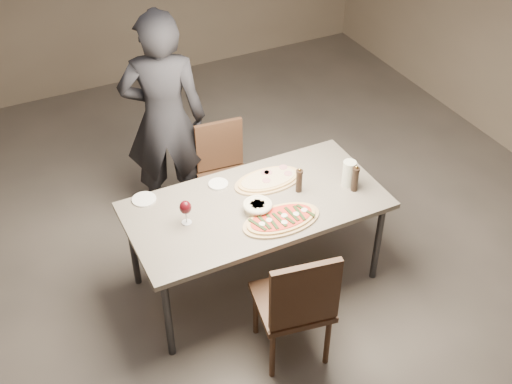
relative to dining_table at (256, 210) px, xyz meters
name	(u,v)px	position (x,y,z in m)	size (l,w,h in m)	color
room	(256,124)	(0.00, 0.00, 0.71)	(7.00, 7.00, 7.00)	#5D5550
dining_table	(256,210)	(0.00, 0.00, 0.00)	(1.80, 0.90, 0.75)	slate
zucchini_pizza	(281,219)	(0.07, -0.25, 0.07)	(0.56, 0.31, 0.05)	tan
ham_pizza	(269,180)	(0.19, 0.18, 0.07)	(0.53, 0.29, 0.04)	tan
bread_basket	(258,207)	(-0.03, -0.08, 0.10)	(0.20, 0.20, 0.07)	beige
oil_dish	(218,184)	(-0.15, 0.31, 0.07)	(0.14, 0.14, 0.02)	white
pepper_mill_left	(299,181)	(0.33, -0.01, 0.15)	(0.05, 0.05, 0.20)	black
pepper_mill_right	(355,179)	(0.69, -0.17, 0.16)	(0.05, 0.05, 0.21)	black
carafe	(349,173)	(0.69, -0.10, 0.16)	(0.09, 0.09, 0.20)	silver
wine_glass	(185,208)	(-0.51, 0.02, 0.18)	(0.08, 0.08, 0.18)	silver
side_plate	(144,199)	(-0.69, 0.38, 0.06)	(0.17, 0.17, 0.01)	white
chair_near	(297,302)	(-0.09, -0.77, -0.15)	(0.53, 0.53, 0.97)	#41291B
chair_far	(224,169)	(0.10, 0.80, -0.20)	(0.45, 0.45, 0.87)	#41291B
diner	(164,120)	(-0.28, 1.06, 0.22)	(0.67, 0.44, 1.83)	black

